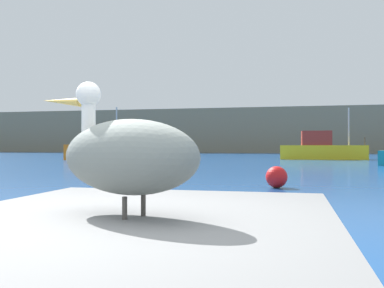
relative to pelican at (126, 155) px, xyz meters
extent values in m
cube|color=#7F755B|center=(-0.25, 71.29, 2.44)|extent=(140.00, 10.53, 7.31)
cube|color=slate|center=(0.01, -0.01, -0.79)|extent=(2.48, 3.13, 0.84)
ellipsoid|color=slate|center=(0.01, -0.01, -0.01)|extent=(1.12, 0.82, 0.46)
cylinder|color=white|center=(-0.32, 0.13, 0.20)|extent=(0.09, 0.09, 0.29)
sphere|color=white|center=(-0.32, 0.13, 0.39)|extent=(0.16, 0.16, 0.16)
cone|color=gold|center=(-0.58, 0.24, 0.36)|extent=(0.40, 0.21, 0.10)
cylinder|color=#4C4742|center=(0.03, -0.10, -0.31)|extent=(0.03, 0.03, 0.13)
cylinder|color=#4C4742|center=(0.09, 0.05, -0.31)|extent=(0.03, 0.03, 0.13)
cube|color=orange|center=(-15.18, 31.55, -0.55)|extent=(5.58, 1.83, 1.33)
cube|color=#1E6099|center=(-14.70, 31.55, 0.67)|extent=(2.23, 1.63, 1.13)
cylinder|color=#B2B2B2|center=(-13.51, 31.56, 1.69)|extent=(0.12, 0.12, 3.17)
cylinder|color=#3F382D|center=(-12.50, 31.57, 0.46)|extent=(0.10, 0.10, 0.70)
cube|color=yellow|center=(3.68, 37.51, -0.58)|extent=(7.47, 2.27, 1.26)
cube|color=maroon|center=(3.14, 37.50, 0.69)|extent=(2.59, 1.92, 1.29)
cylinder|color=#B2B2B2|center=(5.90, 37.56, 1.71)|extent=(0.12, 0.12, 3.32)
cylinder|color=#3F382D|center=(7.24, 37.59, 0.40)|extent=(0.10, 0.10, 0.70)
sphere|color=red|center=(0.54, 10.57, -0.89)|extent=(0.64, 0.64, 0.64)
camera|label=1|loc=(0.98, -2.44, 0.06)|focal=40.16mm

